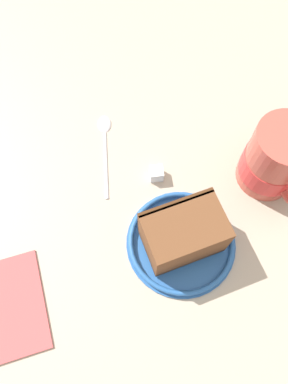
{
  "coord_description": "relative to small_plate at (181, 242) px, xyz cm",
  "views": [
    {
      "loc": [
        6.98,
        11.55,
        44.28
      ],
      "look_at": [
        -1.42,
        -4.37,
        3.0
      ],
      "focal_mm": 33.44,
      "sensor_mm": 36.0,
      "label": 1
    }
  ],
  "objects": [
    {
      "name": "ground_plane",
      "position": [
        2.85,
        -2.94,
        -2.07
      ],
      "size": [
        135.49,
        135.49,
        2.87
      ],
      "primitive_type": "cube",
      "color": "tan"
    },
    {
      "name": "small_plate",
      "position": [
        0.0,
        0.0,
        0.0
      ],
      "size": [
        13.85,
        13.85,
        1.29
      ],
      "color": "#26599E",
      "rests_on": "ground_plane"
    },
    {
      "name": "cake_slice",
      "position": [
        -0.03,
        -0.27,
        3.21
      ],
      "size": [
        9.96,
        7.56,
        6.36
      ],
      "color": "#472814",
      "rests_on": "small_plate"
    },
    {
      "name": "tea_mug",
      "position": [
        -14.91,
        -2.53,
        4.08
      ],
      "size": [
        7.88,
        10.5,
        10.03
      ],
      "color": "#BF4C3F",
      "rests_on": "ground_plane"
    },
    {
      "name": "teaspoon",
      "position": [
        1.83,
        -18.65,
        -0.29
      ],
      "size": [
        6.53,
        12.84,
        0.8
      ],
      "color": "silver",
      "rests_on": "ground_plane"
    },
    {
      "name": "sugar_cube",
      "position": [
        -1.78,
        -9.77,
        0.27
      ],
      "size": [
        2.32,
        2.32,
        1.8
      ],
      "primitive_type": "cube",
      "rotation": [
        0.0,
        0.0,
        1.22
      ],
      "color": "white",
      "rests_on": "ground_plane"
    }
  ]
}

